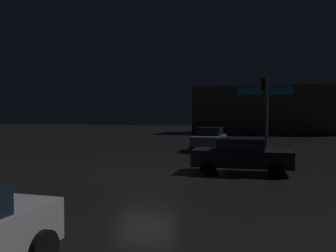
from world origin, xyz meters
The scene contains 5 objects.
ground_plane centered at (0.00, 0.00, 0.00)m, with size 120.00×120.00×0.00m, color black.
store_building centered at (5.42, 32.80, 2.99)m, with size 17.65×7.00×5.97m.
traffic_signal_main centered at (5.05, 5.15, 3.16)m, with size 0.42×0.42×4.46m.
car_near centered at (4.00, 1.27, 0.78)m, with size 4.24×1.97×1.52m.
car_far centered at (1.37, 10.27, 0.81)m, with size 2.22×4.18×1.61m.
Camera 1 is at (4.68, -14.40, 2.61)m, focal length 37.87 mm.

